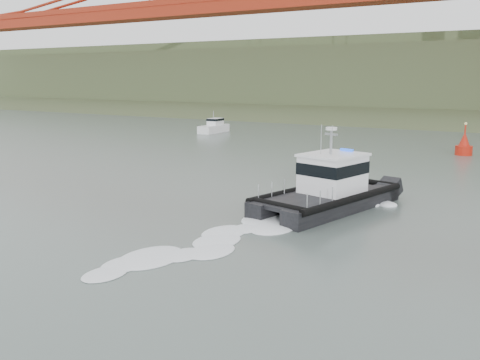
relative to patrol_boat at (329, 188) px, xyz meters
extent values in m
plane|color=#52615A|center=(-5.40, -13.77, -1.38)|extent=(400.00, 400.00, 0.00)
cube|color=#3F4D2C|center=(-5.40, 78.23, -1.38)|extent=(500.00, 44.72, 16.25)
cube|color=black|center=(-1.39, 0.15, -0.95)|extent=(3.82, 11.35, 1.24)
cube|color=black|center=(1.32, -0.47, -0.95)|extent=(3.82, 11.35, 1.24)
cube|color=black|center=(-0.15, -0.67, -0.45)|extent=(6.19, 10.46, 0.26)
cube|color=white|center=(0.08, 0.34, 0.86)|extent=(3.84, 4.30, 2.37)
cube|color=black|center=(0.08, 0.34, 1.28)|extent=(3.91, 4.38, 0.77)
cube|color=white|center=(0.08, 0.34, 2.13)|extent=(4.08, 4.55, 0.16)
cylinder|color=gray|center=(0.01, 0.04, 2.97)|extent=(0.16, 0.16, 1.86)
cylinder|color=white|center=(0.01, 0.04, 3.85)|extent=(0.72, 0.72, 0.19)
cube|color=white|center=(-34.09, 36.62, -0.85)|extent=(2.44, 6.39, 1.26)
cube|color=white|center=(-34.12, 37.14, 0.19)|extent=(1.81, 2.60, 1.26)
cube|color=black|center=(-34.12, 37.14, 0.61)|extent=(1.87, 2.66, 0.37)
cylinder|color=gray|center=(-34.09, 36.62, 1.34)|extent=(0.08, 0.08, 1.26)
cylinder|color=#AF1A0C|center=(3.31, 30.84, -0.97)|extent=(1.83, 1.83, 1.22)
cone|color=#AF1A0C|center=(3.31, 30.84, 0.25)|extent=(1.43, 1.43, 1.83)
cylinder|color=#AF1A0C|center=(3.31, 30.84, 1.47)|extent=(0.16, 0.16, 1.02)
sphere|color=#E5D87F|center=(3.31, 30.84, 2.09)|extent=(0.31, 0.31, 0.31)
camera|label=1|loc=(12.84, -32.06, 7.06)|focal=40.00mm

